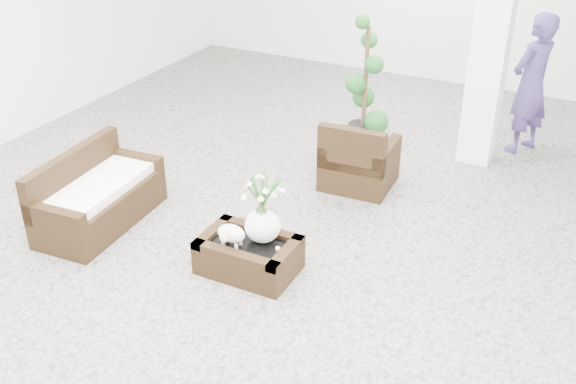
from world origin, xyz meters
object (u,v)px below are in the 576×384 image
at_px(topiary, 365,83).
at_px(coffee_table, 249,257).
at_px(loveseat, 98,190).
at_px(armchair, 360,152).

bearing_deg(topiary, coffee_table, -88.07).
relative_size(loveseat, topiary, 0.86).
relative_size(coffee_table, loveseat, 0.62).
relative_size(coffee_table, armchair, 1.09).
distance_m(coffee_table, topiary, 3.28).
bearing_deg(topiary, armchair, -70.70).
relative_size(armchair, topiary, 0.49).
bearing_deg(armchair, loveseat, 41.56).
height_order(armchair, loveseat, armchair).
bearing_deg(loveseat, armchair, -49.59).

